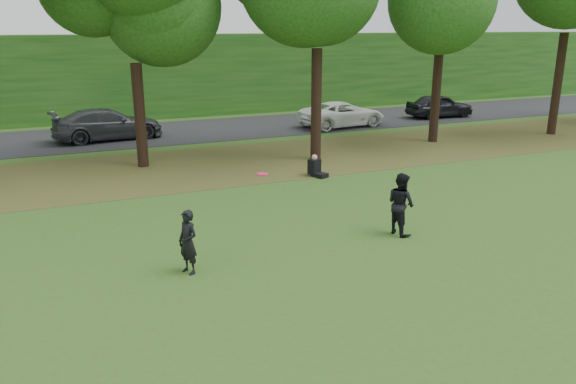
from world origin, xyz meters
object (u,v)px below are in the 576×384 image
Objects in this scene: frisbee at (262,174)px; player_right at (401,204)px; player_left at (188,242)px; seated_person at (316,168)px.

player_right is at bearing 3.78° from frisbee.
player_left is at bearing 85.45° from player_right.
player_left is at bearing 179.75° from frisbee.
frisbee is (1.83, -0.01, 1.42)m from player_left.
player_right is 4.55× the size of frisbee.
seated_person is at bearing 109.76° from player_left.
frisbee is at bearing 63.61° from player_left.
player_left is 5.95m from player_right.
frisbee reaches higher than player_right.
player_right is at bearing -117.81° from seated_person.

